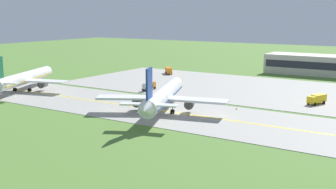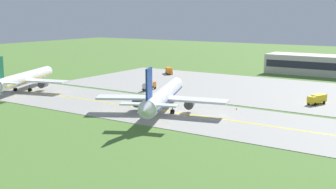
# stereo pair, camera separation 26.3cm
# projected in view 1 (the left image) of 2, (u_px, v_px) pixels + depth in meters

# --- Properties ---
(ground_plane) EXTENTS (500.00, 500.00, 0.00)m
(ground_plane) POSITION_uv_depth(u_px,v_px,m) (178.00, 113.00, 103.46)
(ground_plane) COLOR #517A33
(taxiway_strip) EXTENTS (240.00, 28.00, 0.10)m
(taxiway_strip) POSITION_uv_depth(u_px,v_px,m) (178.00, 113.00, 103.45)
(taxiway_strip) COLOR #9E9B93
(taxiway_strip) RESTS_ON ground
(apron_pad) EXTENTS (140.00, 52.00, 0.10)m
(apron_pad) POSITION_uv_depth(u_px,v_px,m) (276.00, 91.00, 132.88)
(apron_pad) COLOR #9E9B93
(apron_pad) RESTS_ON ground
(taxiway_centreline) EXTENTS (220.00, 0.60, 0.01)m
(taxiway_centreline) POSITION_uv_depth(u_px,v_px,m) (178.00, 113.00, 103.44)
(taxiway_centreline) COLOR yellow
(taxiway_centreline) RESTS_ON taxiway_strip
(airplane_lead) EXTENTS (31.36, 38.03, 12.70)m
(airplane_lead) POSITION_uv_depth(u_px,v_px,m) (163.00, 96.00, 103.96)
(airplane_lead) COLOR white
(airplane_lead) RESTS_ON ground
(airplane_trailing) EXTENTS (29.38, 35.58, 11.97)m
(airplane_trailing) POSITION_uv_depth(u_px,v_px,m) (24.00, 78.00, 133.41)
(airplane_trailing) COLOR white
(airplane_trailing) RESTS_ON ground
(service_truck_baggage) EXTENTS (5.46, 5.89, 2.60)m
(service_truck_baggage) POSITION_uv_depth(u_px,v_px,m) (169.00, 70.00, 171.03)
(service_truck_baggage) COLOR orange
(service_truck_baggage) RESTS_ON ground
(service_truck_fuel) EXTENTS (4.08, 6.34, 2.60)m
(service_truck_fuel) POSITION_uv_depth(u_px,v_px,m) (317.00, 99.00, 113.44)
(service_truck_fuel) COLOR yellow
(service_truck_fuel) RESTS_ON ground
(service_truck_pushback) EXTENTS (2.90, 6.20, 2.65)m
(service_truck_pushback) POSITION_uv_depth(u_px,v_px,m) (149.00, 85.00, 134.51)
(service_truck_pushback) COLOR orange
(service_truck_pushback) RESTS_ON ground
(terminal_building) EXTENTS (49.72, 13.81, 8.95)m
(terminal_building) POSITION_uv_depth(u_px,v_px,m) (331.00, 66.00, 166.53)
(terminal_building) COLOR beige
(terminal_building) RESTS_ON ground
(traffic_cone_near_edge) EXTENTS (0.44, 0.44, 0.60)m
(traffic_cone_near_edge) POSITION_uv_depth(u_px,v_px,m) (236.00, 109.00, 107.01)
(traffic_cone_near_edge) COLOR orange
(traffic_cone_near_edge) RESTS_ON ground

